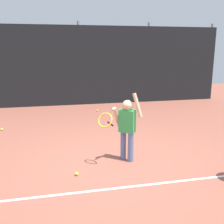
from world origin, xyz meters
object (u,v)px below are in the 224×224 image
at_px(tennis_ball_4, 97,110).
at_px(tennis_ball_5, 2,129).
at_px(tennis_player, 126,125).
at_px(tennis_ball_1, 77,174).
at_px(tennis_ball_0, 124,108).
at_px(tennis_ball_3, 113,109).

height_order(tennis_ball_4, tennis_ball_5, same).
distance_m(tennis_player, tennis_ball_1, 1.30).
distance_m(tennis_player, tennis_ball_5, 3.82).
bearing_deg(tennis_ball_5, tennis_ball_0, 25.44).
xyz_separation_m(tennis_ball_0, tennis_ball_3, (-0.45, -0.16, 0.00)).
bearing_deg(tennis_ball_5, tennis_ball_4, 29.99).
bearing_deg(tennis_ball_0, tennis_ball_5, -154.56).
height_order(tennis_player, tennis_ball_3, tennis_player).
xyz_separation_m(tennis_ball_0, tennis_ball_5, (-3.87, -1.84, 0.00)).
bearing_deg(tennis_ball_0, tennis_ball_4, -169.36).
height_order(tennis_player, tennis_ball_5, tennis_player).
bearing_deg(tennis_ball_4, tennis_ball_5, -150.01).
bearing_deg(tennis_ball_4, tennis_player, -91.65).
xyz_separation_m(tennis_ball_4, tennis_ball_5, (-2.86, -1.65, 0.00)).
bearing_deg(tennis_ball_3, tennis_ball_5, -153.76).
relative_size(tennis_player, tennis_ball_3, 20.46).
bearing_deg(tennis_ball_5, tennis_player, -43.24).
bearing_deg(tennis_ball_1, tennis_ball_4, 76.41).
xyz_separation_m(tennis_ball_3, tennis_ball_4, (-0.55, -0.03, 0.00)).
relative_size(tennis_ball_3, tennis_ball_5, 1.00).
xyz_separation_m(tennis_player, tennis_ball_1, (-1.01, -0.45, -0.69)).
xyz_separation_m(tennis_player, tennis_ball_3, (0.68, 4.26, -0.69)).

